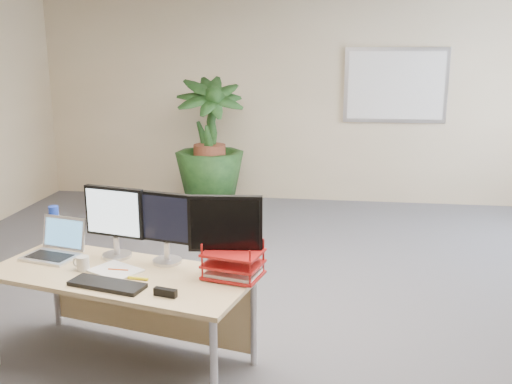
# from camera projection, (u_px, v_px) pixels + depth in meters

# --- Properties ---
(floor) EXTENTS (8.00, 8.00, 0.00)m
(floor) POSITION_uv_depth(u_px,v_px,m) (264.00, 343.00, 3.99)
(floor) COLOR #4D4C52
(floor) RESTS_ON ground
(back_wall) EXTENTS (7.00, 0.04, 2.70)m
(back_wall) POSITION_uv_depth(u_px,v_px,m) (301.00, 100.00, 7.51)
(back_wall) COLOR tan
(back_wall) RESTS_ON floor
(whiteboard) EXTENTS (1.30, 0.04, 0.95)m
(whiteboard) POSITION_uv_depth(u_px,v_px,m) (396.00, 85.00, 7.27)
(whiteboard) COLOR #BCBCC1
(whiteboard) RESTS_ON back_wall
(desk) EXTENTS (1.78, 1.06, 0.64)m
(desk) POSITION_uv_depth(u_px,v_px,m) (129.00, 287.00, 3.68)
(desk) COLOR #D7B97F
(desk) RESTS_ON floor
(floor_plant) EXTENTS (1.10, 1.10, 1.50)m
(floor_plant) POSITION_uv_depth(u_px,v_px,m) (210.00, 153.00, 7.09)
(floor_plant) COLOR #123313
(floor_plant) RESTS_ON floor
(monitor_left) EXTENTS (0.43, 0.20, 0.48)m
(monitor_left) POSITION_uv_depth(u_px,v_px,m) (115.00, 217.00, 3.77)
(monitor_left) COLOR silver
(monitor_left) RESTS_ON desk
(monitor_right) EXTENTS (0.42, 0.19, 0.47)m
(monitor_right) POSITION_uv_depth(u_px,v_px,m) (166.00, 223.00, 3.67)
(monitor_right) COLOR silver
(monitor_right) RESTS_ON desk
(monitor_dark) EXTENTS (0.46, 0.21, 0.50)m
(monitor_dark) POSITION_uv_depth(u_px,v_px,m) (225.00, 230.00, 3.46)
(monitor_dark) COLOR silver
(monitor_dark) RESTS_ON desk
(laptop) EXTENTS (0.40, 0.37, 0.24)m
(laptop) POSITION_uv_depth(u_px,v_px,m) (56.00, 247.00, 3.85)
(laptop) COLOR silver
(laptop) RESTS_ON desk
(keyboard) EXTENTS (0.49, 0.26, 0.03)m
(keyboard) POSITION_uv_depth(u_px,v_px,m) (107.00, 284.00, 3.35)
(keyboard) COLOR black
(keyboard) RESTS_ON desk
(coffee_mug) EXTENTS (0.12, 0.08, 0.09)m
(coffee_mug) POSITION_uv_depth(u_px,v_px,m) (82.00, 263.00, 3.59)
(coffee_mug) COLOR silver
(coffee_mug) RESTS_ON desk
(spiral_notebook) EXTENTS (0.37, 0.34, 0.01)m
(spiral_notebook) POSITION_uv_depth(u_px,v_px,m) (115.00, 271.00, 3.58)
(spiral_notebook) COLOR white
(spiral_notebook) RESTS_ON desk
(orange_pen) EXTENTS (0.13, 0.01, 0.01)m
(orange_pen) POSITION_uv_depth(u_px,v_px,m) (118.00, 270.00, 3.57)
(orange_pen) COLOR orange
(orange_pen) RESTS_ON spiral_notebook
(yellow_highlighter) EXTENTS (0.13, 0.03, 0.02)m
(yellow_highlighter) POSITION_uv_depth(u_px,v_px,m) (138.00, 278.00, 3.45)
(yellow_highlighter) COLOR yellow
(yellow_highlighter) RESTS_ON desk
(water_bottle) EXTENTS (0.07, 0.07, 0.29)m
(water_bottle) POSITION_uv_depth(u_px,v_px,m) (55.00, 227.00, 4.02)
(water_bottle) COLOR silver
(water_bottle) RESTS_ON desk
(letter_tray) EXTENTS (0.39, 0.33, 0.16)m
(letter_tray) POSITION_uv_depth(u_px,v_px,m) (233.00, 266.00, 3.47)
(letter_tray) COLOR #AD1615
(letter_tray) RESTS_ON desk
(stapler) EXTENTS (0.14, 0.07, 0.05)m
(stapler) POSITION_uv_depth(u_px,v_px,m) (165.00, 292.00, 3.22)
(stapler) COLOR black
(stapler) RESTS_ON desk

